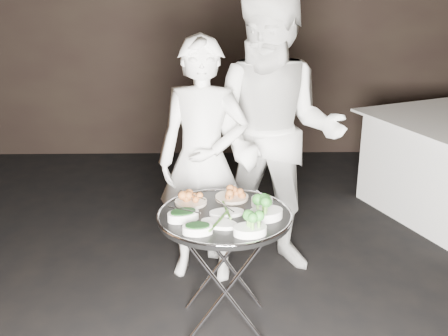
{
  "coord_description": "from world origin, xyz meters",
  "views": [
    {
      "loc": [
        -0.1,
        -2.62,
        2.03
      ],
      "look_at": [
        -0.04,
        0.37,
        0.95
      ],
      "focal_mm": 45.0,
      "sensor_mm": 36.0,
      "label": 1
    }
  ],
  "objects_px": {
    "waiter_right": "(275,135)",
    "waiter_left": "(203,162)",
    "tray_stand": "(225,267)",
    "serving_tray": "(225,216)"
  },
  "relations": [
    {
      "from": "waiter_right",
      "to": "waiter_left",
      "type": "bearing_deg",
      "value": -153.71
    },
    {
      "from": "tray_stand",
      "to": "serving_tray",
      "type": "xyz_separation_m",
      "value": [
        0.0,
        -0.0,
        0.32
      ]
    },
    {
      "from": "tray_stand",
      "to": "waiter_right",
      "type": "xyz_separation_m",
      "value": [
        0.35,
        0.74,
        0.57
      ]
    },
    {
      "from": "tray_stand",
      "to": "waiter_right",
      "type": "distance_m",
      "value": 0.99
    },
    {
      "from": "serving_tray",
      "to": "waiter_left",
      "type": "height_order",
      "value": "waiter_left"
    },
    {
      "from": "serving_tray",
      "to": "waiter_left",
      "type": "xyz_separation_m",
      "value": [
        -0.13,
        0.63,
        0.1
      ]
    },
    {
      "from": "waiter_left",
      "to": "waiter_right",
      "type": "height_order",
      "value": "waiter_right"
    },
    {
      "from": "tray_stand",
      "to": "serving_tray",
      "type": "distance_m",
      "value": 0.32
    },
    {
      "from": "serving_tray",
      "to": "waiter_right",
      "type": "height_order",
      "value": "waiter_right"
    },
    {
      "from": "tray_stand",
      "to": "waiter_left",
      "type": "xyz_separation_m",
      "value": [
        -0.13,
        0.63,
        0.42
      ]
    }
  ]
}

